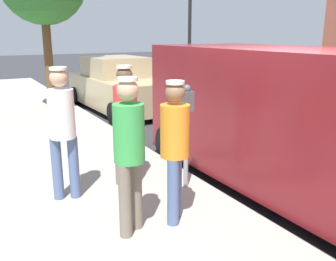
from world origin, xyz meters
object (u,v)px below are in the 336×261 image
(pedestrian_in_orange, at_px, (175,143))
(pedestrian_in_white, at_px, (62,125))
(pedestrian_in_green, at_px, (129,147))
(parked_van, at_px, (294,117))
(traffic_light_corner, at_px, (205,8))
(pedestrian_in_red, at_px, (126,118))
(parked_sedan_behind, at_px, (118,87))
(parking_meter_near, at_px, (186,119))

(pedestrian_in_orange, xyz_separation_m, pedestrian_in_white, (0.98, -1.26, 0.06))
(pedestrian_in_green, xyz_separation_m, parked_van, (-2.72, -0.19, -0.02))
(pedestrian_in_orange, height_order, traffic_light_corner, traffic_light_corner)
(traffic_light_corner, bearing_deg, pedestrian_in_red, 50.66)
(pedestrian_in_red, xyz_separation_m, parked_sedan_behind, (-2.22, -5.87, -0.43))
(traffic_light_corner, bearing_deg, pedestrian_in_white, 47.89)
(parking_meter_near, height_order, pedestrian_in_green, pedestrian_in_green)
(pedestrian_in_white, relative_size, parked_van, 0.34)
(pedestrian_in_white, distance_m, traffic_light_corner, 14.39)
(pedestrian_in_orange, relative_size, pedestrian_in_green, 0.96)
(traffic_light_corner, bearing_deg, pedestrian_in_orange, 54.09)
(parking_meter_near, height_order, pedestrian_in_white, pedestrian_in_white)
(pedestrian_in_red, xyz_separation_m, traffic_light_corner, (-8.61, -10.50, 2.34))
(parking_meter_near, xyz_separation_m, pedestrian_in_green, (1.22, 0.78, -0.01))
(pedestrian_in_orange, bearing_deg, parked_sedan_behind, -106.72)
(pedestrian_in_red, distance_m, pedestrian_in_white, 0.92)
(parked_van, bearing_deg, pedestrian_in_orange, 5.01)
(pedestrian_in_red, height_order, traffic_light_corner, traffic_light_corner)
(pedestrian_in_orange, xyz_separation_m, pedestrian_in_green, (0.57, -0.00, 0.05))
(pedestrian_in_red, relative_size, parked_sedan_behind, 0.40)
(pedestrian_in_white, height_order, parked_van, parked_van)
(parked_sedan_behind, bearing_deg, pedestrian_in_orange, 73.28)
(parked_sedan_behind, relative_size, traffic_light_corner, 0.86)
(parking_meter_near, bearing_deg, pedestrian_in_orange, 50.41)
(parking_meter_near, xyz_separation_m, traffic_light_corner, (-7.90, -11.02, 2.34))
(traffic_light_corner, bearing_deg, pedestrian_in_green, 52.31)
(pedestrian_in_orange, relative_size, pedestrian_in_white, 0.95)
(pedestrian_in_white, distance_m, parked_sedan_behind, 6.70)
(parking_meter_near, xyz_separation_m, pedestrian_in_red, (0.71, -0.51, -0.01))
(parking_meter_near, bearing_deg, pedestrian_in_red, -35.61)
(pedestrian_in_red, bearing_deg, pedestrian_in_orange, 92.92)
(pedestrian_in_green, bearing_deg, traffic_light_corner, -127.69)
(pedestrian_in_green, distance_m, parked_van, 2.73)
(pedestrian_in_red, distance_m, parked_van, 2.48)
(pedestrian_in_orange, bearing_deg, pedestrian_in_red, -87.08)
(parked_sedan_behind, bearing_deg, pedestrian_in_white, 62.03)
(traffic_light_corner, bearing_deg, parking_meter_near, 54.37)
(parking_meter_near, bearing_deg, traffic_light_corner, -125.63)
(pedestrian_in_red, xyz_separation_m, pedestrian_in_orange, (-0.07, 1.30, -0.05))
(pedestrian_in_white, relative_size, traffic_light_corner, 0.35)
(pedestrian_in_orange, bearing_deg, pedestrian_in_green, -0.07)
(pedestrian_in_red, height_order, pedestrian_in_orange, pedestrian_in_red)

